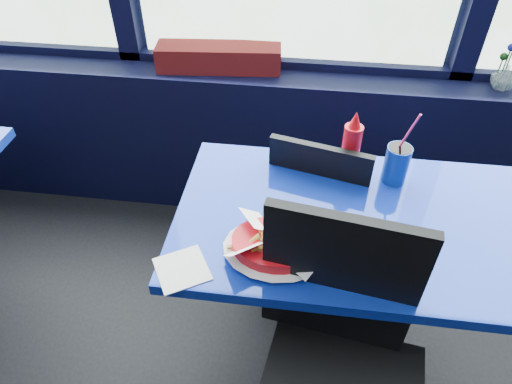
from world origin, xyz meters
name	(u,v)px	position (x,y,z in m)	size (l,w,h in m)	color
window_sill	(285,144)	(0.00, 2.87, 0.40)	(5.00, 0.26, 0.80)	black
near_table	(351,255)	(0.30, 2.00, 0.57)	(1.20, 0.70, 0.75)	black
chair_near_front	(338,357)	(0.25, 1.60, 0.58)	(0.52, 0.53, 1.02)	black
chair_near_back	(308,202)	(0.14, 2.33, 0.50)	(0.47, 0.48, 0.87)	black
planter_box	(219,57)	(-0.33, 2.88, 0.86)	(0.58, 0.14, 0.12)	maroon
flower_vase	(505,75)	(0.94, 2.86, 0.87)	(0.13, 0.13, 0.22)	silver
food_basket	(278,243)	(0.05, 1.83, 0.79)	(0.33, 0.33, 0.10)	red
ketchup_bottle	(351,145)	(0.27, 2.25, 0.86)	(0.07, 0.07, 0.25)	red
soda_cup	(397,163)	(0.43, 2.22, 0.82)	(0.09, 0.09, 0.29)	#0E379B
napkin	(182,269)	(-0.22, 1.72, 0.75)	(0.14, 0.14, 0.00)	white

